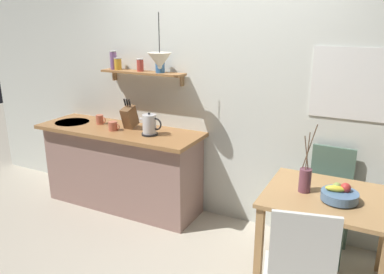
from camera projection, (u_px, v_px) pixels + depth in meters
ground_plane at (189, 240)px, 3.66m from camera, size 14.00×14.00×0.00m
back_wall at (238, 91)px, 3.72m from camera, size 6.80×0.11×2.70m
kitchen_counter at (122, 167)px, 4.23m from camera, size 1.83×0.63×0.90m
wall_shelf at (140, 68)px, 3.98m from camera, size 0.95×0.20×0.33m
dining_table at (327, 209)px, 2.93m from camera, size 0.94×0.79×0.75m
dining_chair_near at (300, 271)px, 2.36m from camera, size 0.52×0.51×0.99m
dining_chair_far at (327, 197)px, 3.37m from camera, size 0.43×0.43×0.96m
fruit_bowl at (340, 195)px, 2.79m from camera, size 0.26×0.26×0.14m
twig_vase at (305, 179)px, 2.93m from camera, size 0.10×0.09×0.54m
electric_kettle at (150, 125)px, 3.82m from camera, size 0.25×0.16×0.23m
knife_block at (130, 117)px, 4.05m from camera, size 0.11×0.20×0.32m
coffee_mug_by_sink at (100, 120)px, 4.24m from camera, size 0.12×0.08×0.10m
coffee_mug_spare at (113, 126)px, 4.00m from camera, size 0.13×0.09×0.09m
pendant_lamp at (160, 61)px, 3.53m from camera, size 0.22×0.22×0.50m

